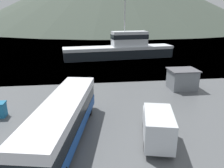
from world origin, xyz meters
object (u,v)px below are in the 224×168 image
dock_kiosk (182,79)px  delivery_van (158,125)px  tour_bus (64,118)px  fishing_boat (121,48)px

dock_kiosk → delivery_van: bearing=-121.8°
tour_bus → delivery_van: size_ratio=2.18×
tour_bus → delivery_van: bearing=3.2°
delivery_van → fishing_boat: fishing_boat is taller
tour_bus → fishing_boat: bearing=84.7°
fishing_boat → dock_kiosk: fishing_boat is taller
delivery_van → dock_kiosk: size_ratio=1.66×
fishing_boat → dock_kiosk: (4.27, -20.39, -0.77)m
tour_bus → dock_kiosk: 16.81m
tour_bus → delivery_van: 6.81m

